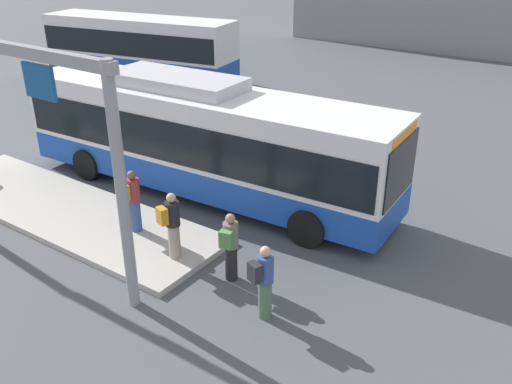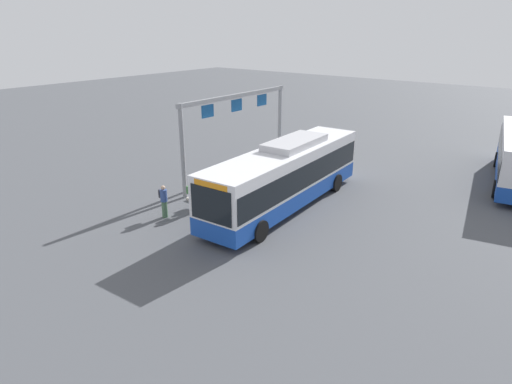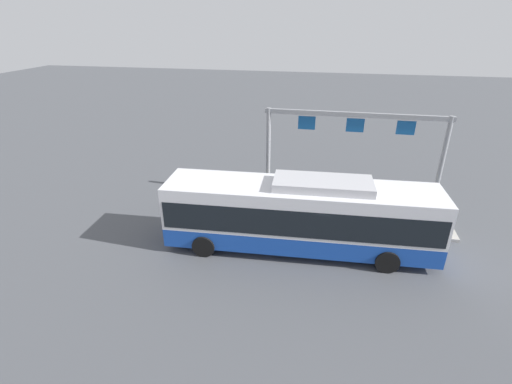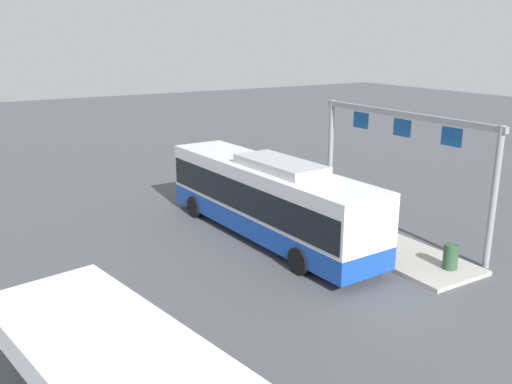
{
  "view_description": "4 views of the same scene",
  "coord_description": "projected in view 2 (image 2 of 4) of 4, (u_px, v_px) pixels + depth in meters",
  "views": [
    {
      "loc": [
        9.85,
        -11.51,
        7.24
      ],
      "look_at": [
        2.7,
        -1.16,
        1.17
      ],
      "focal_mm": 38.55,
      "sensor_mm": 36.0,
      "label": 1
    },
    {
      "loc": [
        17.87,
        11.97,
        8.92
      ],
      "look_at": [
        2.29,
        -0.15,
        1.45
      ],
      "focal_mm": 30.81,
      "sensor_mm": 36.0,
      "label": 2
    },
    {
      "loc": [
        -0.97,
        14.49,
        9.61
      ],
      "look_at": [
        2.33,
        -1.84,
        1.77
      ],
      "focal_mm": 26.25,
      "sensor_mm": 36.0,
      "label": 3
    },
    {
      "loc": [
        -18.19,
        11.58,
        8.07
      ],
      "look_at": [
        1.49,
        -0.38,
        1.55
      ],
      "focal_mm": 38.39,
      "sensor_mm": 36.0,
      "label": 4
    }
  ],
  "objects": [
    {
      "name": "trash_bin",
      "position": [
        294.0,
        157.0,
        29.84
      ],
      "size": [
        0.52,
        0.52,
        0.9
      ],
      "primitive_type": "cylinder",
      "color": "#2D5133",
      "rests_on": "platform_curb"
    },
    {
      "name": "person_boarding",
      "position": [
        164.0,
        200.0,
        21.62
      ],
      "size": [
        0.46,
        0.59,
        1.67
      ],
      "rotation": [
        0.0,
        0.0,
        1.24
      ],
      "color": "#476B4C",
      "rests_on": "ground"
    },
    {
      "name": "person_waiting_far",
      "position": [
        237.0,
        177.0,
        24.44
      ],
      "size": [
        0.39,
        0.56,
        1.67
      ],
      "rotation": [
        0.0,
        0.0,
        1.4
      ],
      "color": "#334C8C",
      "rests_on": "platform_curb"
    },
    {
      "name": "ground_plane",
      "position": [
        285.0,
        206.0,
        23.22
      ],
      "size": [
        120.0,
        120.0,
        0.0
      ],
      "primitive_type": "plane",
      "color": "#4C4F54"
    },
    {
      "name": "person_waiting_mid",
      "position": [
        211.0,
        184.0,
        23.42
      ],
      "size": [
        0.46,
        0.59,
        1.67
      ],
      "rotation": [
        0.0,
        0.0,
        1.26
      ],
      "color": "gray",
      "rests_on": "platform_curb"
    },
    {
      "name": "platform_sign_gantry",
      "position": [
        237.0,
        117.0,
        26.5
      ],
      "size": [
        9.49,
        0.24,
        5.2
      ],
      "color": "gray",
      "rests_on": "ground"
    },
    {
      "name": "person_waiting_near",
      "position": [
        193.0,
        196.0,
        22.23
      ],
      "size": [
        0.43,
        0.58,
        1.67
      ],
      "rotation": [
        0.0,
        0.0,
        1.82
      ],
      "color": "black",
      "rests_on": "ground"
    },
    {
      "name": "platform_curb",
      "position": [
        262.0,
        180.0,
        26.86
      ],
      "size": [
        10.0,
        2.8,
        0.16
      ],
      "primitive_type": "cube",
      "color": "#B2ADA3",
      "rests_on": "ground"
    },
    {
      "name": "bus_main",
      "position": [
        286.0,
        174.0,
        22.59
      ],
      "size": [
        11.91,
        3.15,
        3.46
      ],
      "rotation": [
        0.0,
        0.0,
        0.05
      ],
      "color": "#1947AD",
      "rests_on": "ground"
    }
  ]
}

